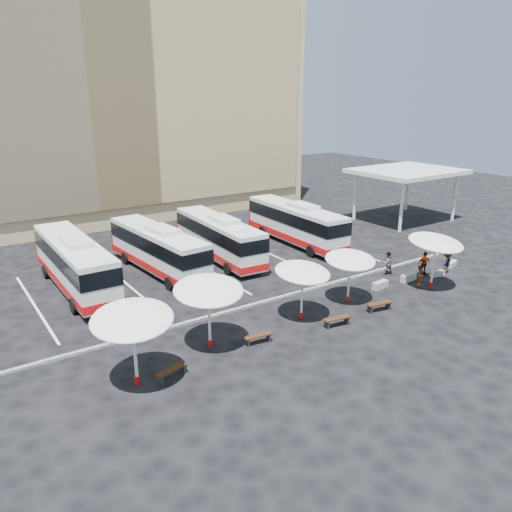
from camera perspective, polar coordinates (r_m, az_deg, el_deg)
ground at (r=30.82m, az=1.60°, el=-5.66°), size 120.00×120.00×0.00m
sandstone_building at (r=57.17m, az=-18.19°, el=17.48°), size 42.00×18.25×29.60m
service_canopy at (r=52.72m, az=16.88°, el=9.12°), size 10.00×8.00×5.20m
curb_divider at (r=31.16m, az=1.06°, el=-5.22°), size 34.00×0.25×0.15m
bay_lines at (r=37.14m, az=-5.62°, el=-1.50°), size 24.15×12.00×0.01m
bus_0 at (r=34.74m, az=-20.04°, el=-0.66°), size 2.75×11.69×3.71m
bus_1 at (r=36.59m, az=-11.16°, el=0.89°), size 3.18×11.23×3.52m
bus_2 at (r=38.95m, az=-4.29°, el=2.23°), size 2.97×11.15×3.51m
bus_3 at (r=43.02m, az=4.54°, el=3.85°), size 3.02×11.57×3.64m
sunshade_0 at (r=22.16m, az=-13.96°, el=-7.08°), size 4.68×4.71×3.75m
sunshade_1 at (r=24.84m, az=-5.45°, el=-3.95°), size 4.20×4.24×3.68m
sunshade_2 at (r=28.18m, az=5.34°, el=-1.89°), size 3.61×3.64×3.31m
sunshade_3 at (r=30.93m, az=10.71°, el=-0.46°), size 3.93×3.96×3.22m
sunshade_4 at (r=34.54m, az=19.85°, el=1.42°), size 3.92×3.97×3.69m
wood_bench_0 at (r=23.59m, az=-9.67°, el=-12.86°), size 1.68×0.86×0.50m
wood_bench_1 at (r=26.24m, az=0.23°, el=-9.24°), size 1.58×0.59×0.47m
wood_bench_2 at (r=28.41m, az=9.25°, el=-7.19°), size 1.71×0.69×0.51m
wood_bench_3 at (r=30.82m, az=13.91°, el=-5.42°), size 1.73×0.73×0.51m
conc_bench_0 at (r=34.33m, az=14.00°, el=-3.23°), size 1.32×0.56×0.48m
conc_bench_1 at (r=36.20m, az=17.02°, el=-2.36°), size 1.37×0.59×0.50m
conc_bench_2 at (r=37.76m, az=19.98°, el=-1.90°), size 1.15×0.60×0.41m
conc_bench_3 at (r=40.19m, az=21.50°, el=-0.87°), size 1.22×0.70×0.43m
passenger_0 at (r=34.76m, az=18.26°, el=-2.33°), size 0.71×0.69×1.65m
passenger_1 at (r=36.97m, az=14.82°, el=-0.78°), size 0.94×0.81×1.66m
passenger_2 at (r=37.69m, az=18.67°, el=-0.78°), size 1.05×0.64×1.66m
passenger_3 at (r=38.61m, az=20.97°, el=-0.70°), size 1.09×0.78×1.53m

